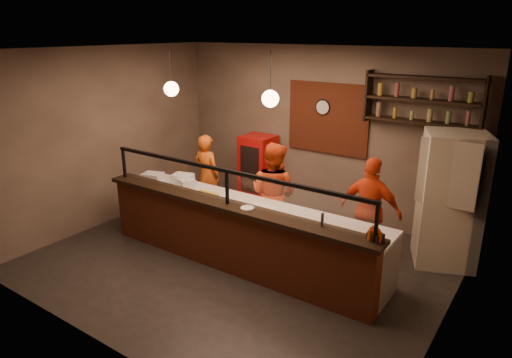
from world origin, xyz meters
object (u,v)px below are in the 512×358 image
Objects in this scene: red_cooler at (258,171)px; cook_left at (207,175)px; cook_right at (371,210)px; condiment_caddy at (376,236)px; pepper_mill at (322,219)px; fridge at (450,200)px; wall_clock at (323,107)px; cook_mid at (273,193)px; pizza_dough at (262,209)px.

cook_left is at bearing -118.93° from red_cooler.
cook_right is 1.56m from condiment_caddy.
condiment_caddy is at bearing 158.97° from cook_left.
red_cooler is 3.56m from pepper_mill.
fridge reaches higher than red_cooler.
red_cooler is (-2.75, 0.97, -0.10)m from cook_right.
pepper_mill is at bearing -140.67° from fridge.
fridge is 1.41× the size of red_cooler.
cook_right reaches higher than cook_left.
pepper_mill is at bearing 178.97° from condiment_caddy.
wall_clock is 2.54m from cook_left.
wall_clock reaches higher than cook_mid.
pizza_dough is (2.02, -1.08, 0.11)m from cook_left.
wall_clock is 0.21× the size of red_cooler.
cook_right is (1.51, -1.28, -1.27)m from wall_clock.
pizza_dough is (-1.28, -1.06, 0.07)m from cook_right.
cook_left is 1.09× the size of red_cooler.
cook_right reaches higher than condiment_caddy.
cook_mid is 1.19× the size of red_cooler.
red_cooler is 8.26× the size of pepper_mill.
cook_mid is 10.04× the size of condiment_caddy.
cook_mid reaches higher than pepper_mill.
condiment_caddy is (0.59, -1.41, 0.28)m from cook_right.
condiment_caddy is (3.89, -1.44, 0.31)m from cook_left.
cook_mid is 9.84× the size of pepper_mill.
fridge is (2.50, -0.67, -1.07)m from wall_clock.
cook_left is 4.16m from condiment_caddy.
cook_left is 1.76m from cook_mid.
wall_clock is 2.00m from cook_mid.
wall_clock is 2.80m from fridge.
cook_mid is at bearing 168.68° from cook_left.
cook_right is 1.66m from pizza_dough.
condiment_caddy is at bearing -52.06° from wall_clock.
cook_mid is 0.82m from pizza_dough.
pizza_dough is at bearing -165.36° from fridge.
red_cooler reaches higher than pizza_dough.
wall_clock is at bearing 95.60° from pizza_dough.
condiment_caddy is at bearing -10.82° from pizza_dough.
pizza_dough is at bearing 151.07° from cook_left.
pizza_dough is at bearing -84.40° from wall_clock.
red_cooler is at bearing -46.06° from cook_mid.
pizza_dough is (0.23, -2.34, -1.19)m from wall_clock.
cook_right is at bearing 84.75° from pepper_mill.
cook_mid reaches higher than condiment_caddy.
cook_right is 9.61× the size of condiment_caddy.
cook_right is 1.18m from fridge.
cook_right is 1.14× the size of red_cooler.
wall_clock reaches higher than pizza_dough.
cook_mid reaches higher than red_cooler.
cook_left is 8.99× the size of pepper_mill.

